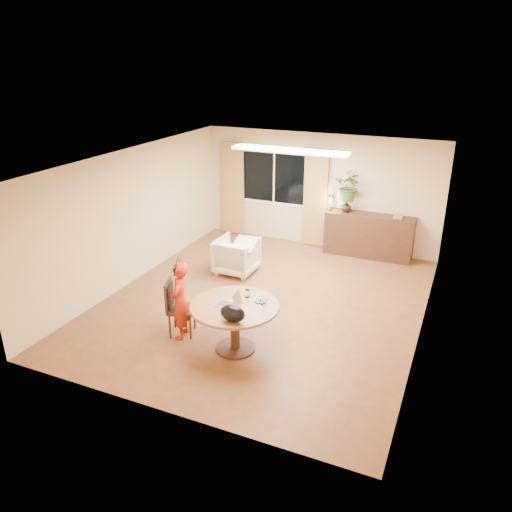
{
  "coord_description": "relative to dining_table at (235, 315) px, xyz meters",
  "views": [
    {
      "loc": [
        3.14,
        -7.48,
        4.26
      ],
      "look_at": [
        -0.06,
        -0.2,
        0.98
      ],
      "focal_mm": 35.0,
      "sensor_mm": 36.0,
      "label": 1
    }
  ],
  "objects": [
    {
      "name": "ceiling_panel",
      "position": [
        -0.2,
        2.79,
        1.97
      ],
      "size": [
        2.2,
        0.35,
        0.05
      ],
      "primitive_type": "cube",
      "color": "white",
      "rests_on": "ceiling"
    },
    {
      "name": "curtain_left",
      "position": [
        -2.35,
        4.74,
        0.55
      ],
      "size": [
        0.55,
        0.08,
        2.25
      ],
      "primitive_type": "cube",
      "color": "olive",
      "rests_on": "wall_back"
    },
    {
      "name": "child",
      "position": [
        -0.95,
        -0.01,
        0.04
      ],
      "size": [
        0.53,
        0.42,
        1.28
      ],
      "primitive_type": "imported",
      "rotation": [
        0.0,
        0.0,
        -1.31
      ],
      "color": "#B5220D",
      "rests_on": "floor"
    },
    {
      "name": "window",
      "position": [
        -1.3,
        4.82,
        0.9
      ],
      "size": [
        1.7,
        0.03,
        1.3
      ],
      "color": "white",
      "rests_on": "wall_back"
    },
    {
      "name": "sideboard",
      "position": [
        1.05,
        4.6,
        -0.12
      ],
      "size": [
        1.92,
        0.47,
        0.96
      ],
      "primitive_type": "cube",
      "color": "#311B10",
      "rests_on": "floor"
    },
    {
      "name": "laptop",
      "position": [
        -0.1,
        -0.03,
        0.28
      ],
      "size": [
        0.37,
        0.26,
        0.23
      ],
      "primitive_type": null,
      "rotation": [
        0.0,
        0.0,
        0.08
      ],
      "color": "#B7B7BC",
      "rests_on": "dining_table"
    },
    {
      "name": "ceiling",
      "position": [
        -0.2,
        1.59,
        2.0
      ],
      "size": [
        6.5,
        6.5,
        0.0
      ],
      "primitive_type": "plane",
      "rotation": [
        3.14,
        0.0,
        0.0
      ],
      "color": "white",
      "rests_on": "wall_back"
    },
    {
      "name": "armchair",
      "position": [
        -1.23,
        2.61,
        -0.23
      ],
      "size": [
        0.8,
        0.82,
        0.74
      ],
      "primitive_type": "imported",
      "rotation": [
        0.0,
        0.0,
        3.13
      ],
      "color": "beige",
      "rests_on": "floor"
    },
    {
      "name": "vase",
      "position": [
        0.5,
        4.6,
        0.49
      ],
      "size": [
        0.3,
        0.3,
        0.25
      ],
      "primitive_type": "imported",
      "rotation": [
        0.0,
        0.0,
        -0.29
      ],
      "color": "black",
      "rests_on": "sideboard"
    },
    {
      "name": "desk_lamp",
      "position": [
        0.17,
        4.55,
        0.54
      ],
      "size": [
        0.15,
        0.15,
        0.36
      ],
      "primitive_type": null,
      "rotation": [
        0.0,
        0.0,
        0.02
      ],
      "color": "black",
      "rests_on": "sideboard"
    },
    {
      "name": "wall_left",
      "position": [
        -2.95,
        1.59,
        0.7
      ],
      "size": [
        0.0,
        6.5,
        6.5
      ],
      "primitive_type": "plane",
      "rotation": [
        1.57,
        0.0,
        1.57
      ],
      "color": "#D2B288",
      "rests_on": "floor"
    },
    {
      "name": "curtain_right",
      "position": [
        -0.25,
        4.74,
        0.55
      ],
      "size": [
        0.55,
        0.08,
        2.25
      ],
      "primitive_type": "cube",
      "color": "olive",
      "rests_on": "wall_back"
    },
    {
      "name": "wall_back",
      "position": [
        -0.2,
        4.84,
        0.7
      ],
      "size": [
        5.5,
        0.0,
        5.5
      ],
      "primitive_type": "plane",
      "rotation": [
        1.57,
        0.0,
        0.0
      ],
      "color": "#D2B288",
      "rests_on": "floor"
    },
    {
      "name": "floor",
      "position": [
        -0.2,
        1.59,
        -0.6
      ],
      "size": [
        6.5,
        6.5,
        0.0
      ],
      "primitive_type": "plane",
      "color": "brown",
      "rests_on": "ground"
    },
    {
      "name": "throw",
      "position": [
        -1.03,
        2.57,
        0.15
      ],
      "size": [
        0.5,
        0.59,
        0.03
      ],
      "primitive_type": null,
      "rotation": [
        0.0,
        0.0,
        0.09
      ],
      "color": "beige",
      "rests_on": "armchair"
    },
    {
      "name": "wall_right",
      "position": [
        2.55,
        1.59,
        0.7
      ],
      "size": [
        0.0,
        6.5,
        6.5
      ],
      "primitive_type": "plane",
      "rotation": [
        1.57,
        0.0,
        -1.57
      ],
      "color": "#D2B288",
      "rests_on": "floor"
    },
    {
      "name": "dining_table",
      "position": [
        0.0,
        0.0,
        0.0
      ],
      "size": [
        1.34,
        1.34,
        0.76
      ],
      "color": "brown",
      "rests_on": "floor"
    },
    {
      "name": "tumbler",
      "position": [
        0.06,
        0.32,
        0.22
      ],
      "size": [
        0.08,
        0.08,
        0.12
      ],
      "primitive_type": null,
      "rotation": [
        0.0,
        0.0,
        0.01
      ],
      "color": "white",
      "rests_on": "dining_table"
    },
    {
      "name": "wine_glass",
      "position": [
        0.39,
        0.18,
        0.26
      ],
      "size": [
        0.08,
        0.08,
        0.2
      ],
      "primitive_type": null,
      "rotation": [
        0.0,
        0.0,
        -0.19
      ],
      "color": "white",
      "rests_on": "dining_table"
    },
    {
      "name": "handbag",
      "position": [
        0.19,
        -0.44,
        0.29
      ],
      "size": [
        0.38,
        0.23,
        0.25
      ],
      "primitive_type": null,
      "rotation": [
        0.0,
        0.0,
        0.03
      ],
      "color": "black",
      "rests_on": "dining_table"
    },
    {
      "name": "book_stack",
      "position": [
        1.64,
        4.6,
        0.4
      ],
      "size": [
        0.2,
        0.16,
        0.08
      ],
      "primitive_type": null,
      "rotation": [
        0.0,
        0.0,
        0.04
      ],
      "color": "#97704D",
      "rests_on": "sideboard"
    },
    {
      "name": "pot_lid",
      "position": [
        0.3,
        0.27,
        0.18
      ],
      "size": [
        0.22,
        0.22,
        0.03
      ],
      "primitive_type": null,
      "rotation": [
        0.0,
        0.0,
        -0.1
      ],
      "color": "white",
      "rests_on": "dining_table"
    },
    {
      "name": "bouquet",
      "position": [
        0.54,
        4.6,
        0.94
      ],
      "size": [
        0.62,
        0.54,
        0.66
      ],
      "primitive_type": "imported",
      "rotation": [
        0.0,
        0.0,
        -0.05
      ],
      "color": "#296F2C",
      "rests_on": "vase"
    },
    {
      "name": "dining_chair",
      "position": [
        -0.99,
        0.08,
        -0.13
      ],
      "size": [
        0.55,
        0.53,
        0.93
      ],
      "primitive_type": null,
      "rotation": [
        0.0,
        0.0,
        0.33
      ],
      "color": "#311B10",
      "rests_on": "floor"
    }
  ]
}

